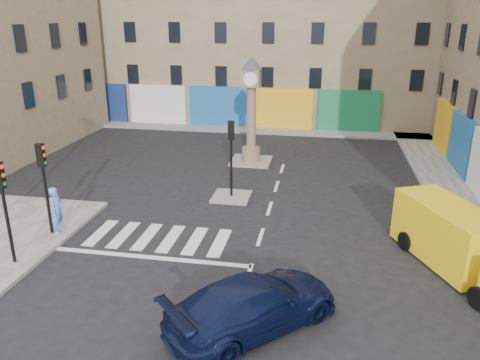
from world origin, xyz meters
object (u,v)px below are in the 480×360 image
(traffic_light_left_near, at_px, (3,197))
(yellow_van, at_px, (457,241))
(pedestrian_blue, at_px, (57,210))
(traffic_light_island, at_px, (231,147))
(navy_sedan, at_px, (254,304))
(traffic_light_left_far, at_px, (44,174))
(clock_pillar, at_px, (251,104))

(traffic_light_left_near, bearing_deg, yellow_van, 9.61)
(yellow_van, bearing_deg, pedestrian_blue, 156.26)
(traffic_light_island, relative_size, pedestrian_blue, 1.92)
(navy_sedan, distance_m, pedestrian_blue, 9.65)
(traffic_light_left_near, relative_size, traffic_light_island, 1.00)
(traffic_light_left_near, relative_size, yellow_van, 0.61)
(traffic_light_island, bearing_deg, traffic_light_left_far, -139.40)
(yellow_van, height_order, pedestrian_blue, yellow_van)
(traffic_light_left_far, bearing_deg, traffic_light_left_near, -90.00)
(navy_sedan, bearing_deg, clock_pillar, -35.49)
(traffic_light_island, distance_m, pedestrian_blue, 8.16)
(navy_sedan, height_order, pedestrian_blue, pedestrian_blue)
(clock_pillar, bearing_deg, traffic_light_left_near, -114.55)
(navy_sedan, bearing_deg, traffic_light_left_near, 33.05)
(traffic_light_left_far, height_order, yellow_van, traffic_light_left_far)
(navy_sedan, relative_size, pedestrian_blue, 2.73)
(navy_sedan, relative_size, yellow_van, 0.87)
(traffic_light_left_far, xyz_separation_m, yellow_van, (15.32, 0.20, -1.57))
(clock_pillar, height_order, yellow_van, clock_pillar)
(traffic_light_left_near, distance_m, pedestrian_blue, 2.92)
(traffic_light_left_near, xyz_separation_m, navy_sedan, (8.90, -1.90, -1.86))
(traffic_light_island, distance_m, clock_pillar, 6.07)
(traffic_light_island, bearing_deg, yellow_van, -29.97)
(pedestrian_blue, bearing_deg, yellow_van, -91.38)
(clock_pillar, xyz_separation_m, yellow_van, (9.02, -11.20, -2.49))
(traffic_light_left_near, bearing_deg, traffic_light_island, 51.07)
(yellow_van, bearing_deg, traffic_light_left_near, 165.42)
(traffic_light_left_far, height_order, pedestrian_blue, traffic_light_left_far)
(traffic_light_island, xyz_separation_m, navy_sedan, (2.60, -9.70, -1.83))
(traffic_light_left_far, xyz_separation_m, traffic_light_island, (6.30, 5.40, -0.03))
(traffic_light_island, bearing_deg, clock_pillar, 90.00)
(traffic_light_left_near, xyz_separation_m, clock_pillar, (6.30, 13.80, 0.93))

